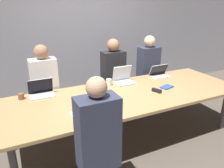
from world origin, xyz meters
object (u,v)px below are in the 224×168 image
(person_near_left, at_px, (98,146))
(laptop_far_right, at_px, (159,73))
(laptop_far_left, at_px, (41,91))
(person_far_center, at_px, (113,79))
(laptop_near_left, at_px, (86,111))
(stapler, at_px, (157,91))
(laptop_far_center, at_px, (123,78))
(person_far_left, at_px, (45,90))
(cup_far_center, at_px, (109,82))
(person_far_right, at_px, (148,73))
(cup_far_left, at_px, (21,96))

(person_near_left, xyz_separation_m, laptop_far_right, (1.72, 1.32, 0.14))
(laptop_far_left, bearing_deg, person_near_left, -76.95)
(person_far_center, height_order, laptop_near_left, person_far_center)
(person_near_left, bearing_deg, laptop_far_left, -76.95)
(stapler, bearing_deg, laptop_far_center, 89.93)
(laptop_far_right, bearing_deg, person_far_center, 153.23)
(person_far_center, xyz_separation_m, person_far_left, (-1.20, -0.02, -0.00))
(cup_far_center, xyz_separation_m, laptop_far_left, (-1.04, 0.04, 0.02))
(person_far_right, height_order, stapler, person_far_right)
(laptop_far_center, height_order, cup_far_left, laptop_far_center)
(cup_far_center, distance_m, laptop_near_left, 1.07)
(person_far_center, height_order, cup_far_center, person_far_center)
(person_far_right, bearing_deg, person_far_left, -177.63)
(laptop_near_left, height_order, cup_far_left, laptop_near_left)
(cup_far_left, bearing_deg, person_far_right, 9.96)
(laptop_far_center, relative_size, person_far_right, 0.23)
(laptop_far_center, relative_size, person_far_left, 0.23)
(person_far_right, bearing_deg, laptop_near_left, -143.72)
(laptop_far_center, height_order, person_far_center, person_far_center)
(laptop_far_left, bearing_deg, stapler, -21.56)
(laptop_far_center, xyz_separation_m, cup_far_center, (-0.27, -0.02, -0.03))
(person_far_left, distance_m, person_far_right, 2.00)
(laptop_near_left, distance_m, person_far_right, 2.15)
(person_far_left, xyz_separation_m, laptop_far_right, (1.94, -0.35, 0.12))
(laptop_far_center, xyz_separation_m, person_far_left, (-1.21, 0.34, -0.14))
(person_far_left, bearing_deg, laptop_far_right, -10.18)
(laptop_far_right, bearing_deg, person_far_right, 82.73)
(laptop_far_center, height_order, person_near_left, person_near_left)
(laptop_far_left, xyz_separation_m, laptop_far_right, (2.04, -0.03, -0.01))
(person_far_right, bearing_deg, cup_far_left, -170.04)
(person_far_left, height_order, cup_far_left, person_far_left)
(person_far_center, distance_m, person_far_right, 0.79)
(cup_far_left, distance_m, stapler, 1.92)
(person_far_right, bearing_deg, laptop_far_right, -97.27)
(person_near_left, bearing_deg, laptop_far_right, -142.55)
(person_near_left, bearing_deg, laptop_near_left, -95.55)
(laptop_near_left, distance_m, stapler, 1.22)
(cup_far_center, distance_m, stapler, 0.77)
(laptop_far_left, distance_m, laptop_far_right, 2.04)
(laptop_far_center, bearing_deg, cup_far_center, -176.05)
(person_far_center, bearing_deg, cup_far_left, -167.22)
(cup_far_left, bearing_deg, cup_far_center, -1.19)
(person_near_left, bearing_deg, cup_far_left, -66.30)
(laptop_far_center, bearing_deg, stapler, -67.58)
(laptop_far_right, relative_size, person_far_right, 0.25)
(laptop_near_left, xyz_separation_m, person_far_right, (1.73, 1.27, -0.13))
(person_far_center, bearing_deg, person_far_left, -178.87)
(person_far_left, bearing_deg, person_far_center, 1.13)
(laptop_far_center, height_order, stapler, laptop_far_center)
(person_near_left, distance_m, person_far_left, 1.68)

